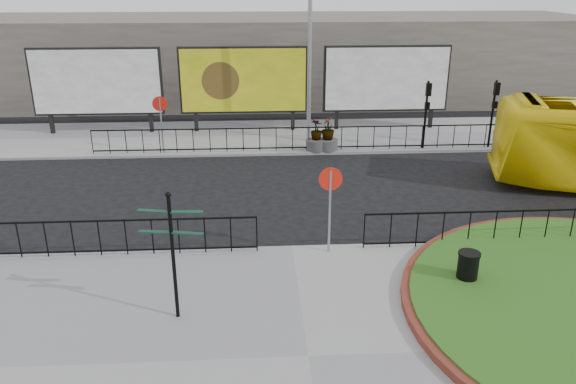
{
  "coord_description": "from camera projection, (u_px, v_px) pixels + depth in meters",
  "views": [
    {
      "loc": [
        -0.98,
        -14.38,
        7.33
      ],
      "look_at": [
        -0.06,
        0.86,
        1.44
      ],
      "focal_mm": 35.0,
      "sensor_mm": 36.0,
      "label": 1
    }
  ],
  "objects": [
    {
      "name": "ground",
      "position": [
        292.0,
        249.0,
        16.08
      ],
      "size": [
        90.0,
        90.0,
        0.0
      ],
      "primitive_type": "plane",
      "color": "black",
      "rests_on": "ground"
    },
    {
      "name": "pavement_near",
      "position": [
        308.0,
        358.0,
        11.4
      ],
      "size": [
        30.0,
        10.0,
        0.12
      ],
      "primitive_type": "cube",
      "color": "gray",
      "rests_on": "ground"
    },
    {
      "name": "pavement_far",
      "position": [
        276.0,
        136.0,
        27.24
      ],
      "size": [
        44.0,
        6.0,
        0.12
      ],
      "primitive_type": "cube",
      "color": "gray",
      "rests_on": "ground"
    },
    {
      "name": "railing_near_left",
      "position": [
        73.0,
        238.0,
        15.23
      ],
      "size": [
        10.0,
        0.1,
        1.1
      ],
      "primitive_type": null,
      "color": "black",
      "rests_on": "pavement_near"
    },
    {
      "name": "railing_near_right",
      "position": [
        521.0,
        227.0,
        15.92
      ],
      "size": [
        9.0,
        0.1,
        1.1
      ],
      "primitive_type": null,
      "color": "black",
      "rests_on": "pavement_near"
    },
    {
      "name": "railing_far",
      "position": [
        301.0,
        139.0,
        24.56
      ],
      "size": [
        18.0,
        0.1,
        1.1
      ],
      "primitive_type": null,
      "color": "black",
      "rests_on": "pavement_far"
    },
    {
      "name": "speed_sign_far",
      "position": [
        160.0,
        112.0,
        23.87
      ],
      "size": [
        0.64,
        0.07,
        2.47
      ],
      "color": "gray",
      "rests_on": "pavement_far"
    },
    {
      "name": "speed_sign_near",
      "position": [
        330.0,
        191.0,
        15.08
      ],
      "size": [
        0.64,
        0.07,
        2.47
      ],
      "color": "gray",
      "rests_on": "pavement_near"
    },
    {
      "name": "billboard_left",
      "position": [
        97.0,
        82.0,
        26.75
      ],
      "size": [
        6.2,
        0.31,
        4.1
      ],
      "color": "black",
      "rests_on": "pavement_far"
    },
    {
      "name": "billboard_mid",
      "position": [
        244.0,
        81.0,
        27.14
      ],
      "size": [
        6.2,
        0.31,
        4.1
      ],
      "color": "black",
      "rests_on": "pavement_far"
    },
    {
      "name": "billboard_right",
      "position": [
        386.0,
        79.0,
        27.53
      ],
      "size": [
        6.2,
        0.31,
        4.1
      ],
      "color": "black",
      "rests_on": "pavement_far"
    },
    {
      "name": "lamp_post",
      "position": [
        310.0,
        37.0,
        24.67
      ],
      "size": [
        0.74,
        0.18,
        9.23
      ],
      "color": "gray",
      "rests_on": "pavement_far"
    },
    {
      "name": "signal_pole_a",
      "position": [
        427.0,
        105.0,
        24.39
      ],
      "size": [
        0.22,
        0.26,
        3.0
      ],
      "color": "black",
      "rests_on": "pavement_far"
    },
    {
      "name": "signal_pole_b",
      "position": [
        494.0,
        104.0,
        24.55
      ],
      "size": [
        0.22,
        0.26,
        3.0
      ],
      "color": "black",
      "rests_on": "pavement_far"
    },
    {
      "name": "building_backdrop",
      "position": [
        269.0,
        57.0,
        35.67
      ],
      "size": [
        40.0,
        10.0,
        5.0
      ],
      "primitive_type": "cube",
      "color": "slate",
      "rests_on": "ground"
    },
    {
      "name": "fingerpost_sign",
      "position": [
        172.0,
        244.0,
        12.06
      ],
      "size": [
        1.42,
        0.42,
        3.03
      ],
      "rotation": [
        0.0,
        0.0,
        -0.21
      ],
      "color": "black",
      "rests_on": "pavement_near"
    },
    {
      "name": "litter_bin",
      "position": [
        468.0,
        269.0,
        13.83
      ],
      "size": [
        0.55,
        0.55,
        0.9
      ],
      "color": "black",
      "rests_on": "pavement_near"
    },
    {
      "name": "planter_b",
      "position": [
        316.0,
        139.0,
        24.7
      ],
      "size": [
        0.9,
        0.9,
        1.39
      ],
      "color": "#4C4C4F",
      "rests_on": "pavement_far"
    },
    {
      "name": "planter_c",
      "position": [
        328.0,
        137.0,
        24.71
      ],
      "size": [
        0.91,
        0.91,
        1.48
      ],
      "color": "#4C4C4F",
      "rests_on": "pavement_far"
    }
  ]
}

